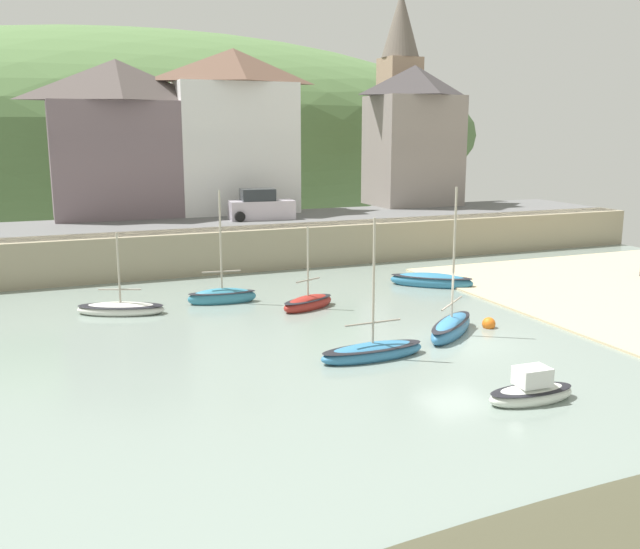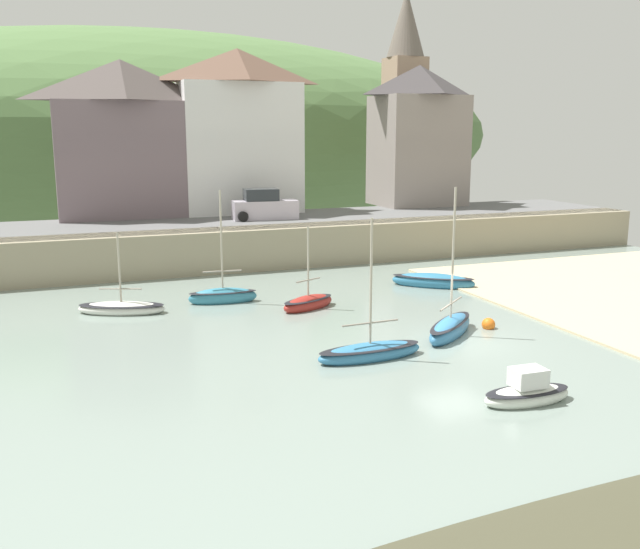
% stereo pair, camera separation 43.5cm
% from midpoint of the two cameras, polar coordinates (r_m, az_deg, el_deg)
% --- Properties ---
extents(quay_seawall, '(48.00, 9.40, 2.40)m').
position_cam_midpoint_polar(quay_seawall, '(42.42, -2.09, 2.73)').
color(quay_seawall, gray).
rests_on(quay_seawall, ground).
extents(hillside_backdrop, '(80.00, 44.00, 21.27)m').
position_cam_midpoint_polar(hillside_backdrop, '(77.75, -15.01, 10.90)').
color(hillside_backdrop, '#527441').
rests_on(hillside_backdrop, ground).
extents(waterfront_building_left, '(8.88, 4.43, 9.97)m').
position_cam_midpoint_polar(waterfront_building_left, '(47.39, -16.33, 10.66)').
color(waterfront_building_left, slate).
rests_on(waterfront_building_left, ground).
extents(waterfront_building_centre, '(8.30, 4.51, 10.93)m').
position_cam_midpoint_polar(waterfront_building_centre, '(48.76, -7.23, 11.60)').
color(waterfront_building_centre, silver).
rests_on(waterfront_building_centre, ground).
extents(waterfront_building_right, '(6.59, 5.25, 10.31)m').
position_cam_midpoint_polar(waterfront_building_right, '(53.98, 7.42, 11.26)').
color(waterfront_building_right, gray).
rests_on(waterfront_building_right, ground).
extents(church_with_spire, '(3.00, 3.00, 16.37)m').
position_cam_midpoint_polar(church_with_spire, '(57.97, 6.28, 14.45)').
color(church_with_spire, '#A1846A').
rests_on(church_with_spire, ground).
extents(sailboat_far_left, '(3.31, 1.27, 5.48)m').
position_cam_midpoint_polar(sailboat_far_left, '(33.11, -8.38, -1.77)').
color(sailboat_far_left, teal).
rests_on(sailboat_far_left, ground).
extents(rowboat_small_beached, '(4.12, 3.62, 0.90)m').
position_cam_midpoint_polar(rowboat_small_beached, '(36.71, 8.75, -0.52)').
color(rowboat_small_beached, teal).
rests_on(rowboat_small_beached, ground).
extents(motorboat_with_cabin, '(4.05, 1.32, 5.19)m').
position_cam_midpoint_polar(motorboat_with_cabin, '(24.94, 3.82, -6.29)').
color(motorboat_with_cabin, teal).
rests_on(motorboat_with_cabin, ground).
extents(dinghy_open_wooden, '(2.88, 1.15, 1.21)m').
position_cam_midpoint_polar(dinghy_open_wooden, '(21.95, 16.34, -9.20)').
color(dinghy_open_wooden, silver).
rests_on(dinghy_open_wooden, ground).
extents(sailboat_nearest_shore, '(3.05, 2.11, 3.94)m').
position_cam_midpoint_polar(sailboat_nearest_shore, '(31.73, -1.38, -2.33)').
color(sailboat_nearest_shore, maroon).
rests_on(sailboat_nearest_shore, ground).
extents(sailboat_tall_mast, '(4.08, 2.67, 3.77)m').
position_cam_midpoint_polar(sailboat_tall_mast, '(32.15, -16.34, -2.70)').
color(sailboat_tall_mast, silver).
rests_on(sailboat_tall_mast, ground).
extents(sailboat_blue_trim, '(3.67, 3.33, 6.06)m').
position_cam_midpoint_polar(sailboat_blue_trim, '(28.10, 10.24, -4.25)').
color(sailboat_blue_trim, teal).
rests_on(sailboat_blue_trim, ground).
extents(parked_car_near_slipway, '(4.25, 2.10, 1.95)m').
position_cam_midpoint_polar(parked_car_near_slipway, '(44.78, -5.15, 5.54)').
color(parked_car_near_slipway, '#BAB0BF').
rests_on(parked_car_near_slipway, ground).
extents(mooring_buoy, '(0.55, 0.55, 0.55)m').
position_cam_midpoint_polar(mooring_buoy, '(29.47, 13.22, -3.95)').
color(mooring_buoy, orange).
rests_on(mooring_buoy, ground).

